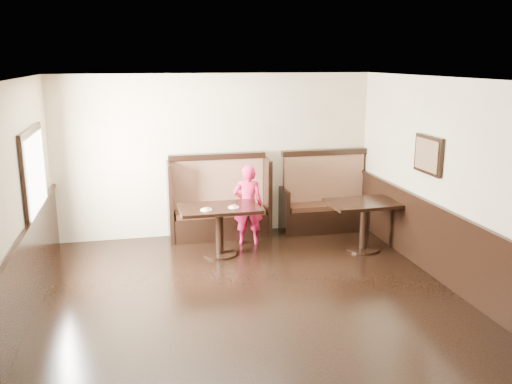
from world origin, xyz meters
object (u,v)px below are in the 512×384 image
object	(u,v)px
table_neighbor	(364,214)
booth_neighbor	(325,203)
table_main	(219,218)
booth_main	(219,207)
child	(248,205)

from	to	relation	value
table_neighbor	booth_neighbor	bearing A→B (deg)	98.92
table_main	table_neighbor	world-z (taller)	table_neighbor
booth_neighbor	table_neighbor	xyz separation A→B (m)	(0.23, -1.20, 0.12)
table_main	booth_main	bearing A→B (deg)	80.48
booth_neighbor	child	distance (m)	1.63
booth_neighbor	child	bearing A→B (deg)	-162.08
booth_neighbor	table_neighbor	world-z (taller)	booth_neighbor
booth_main	booth_neighbor	world-z (taller)	same
child	booth_neighbor	bearing A→B (deg)	-149.88
booth_neighbor	table_main	distance (m)	2.29
table_main	child	size ratio (longest dim) A/B	0.93
booth_neighbor	table_main	bearing A→B (deg)	-155.91
booth_main	child	size ratio (longest dim) A/B	1.30
table_main	child	xyz separation A→B (m)	(0.55, 0.44, 0.07)
table_neighbor	booth_main	bearing A→B (deg)	149.17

